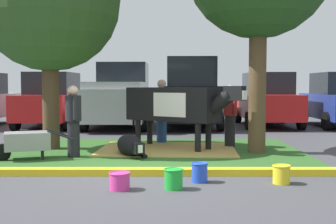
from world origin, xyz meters
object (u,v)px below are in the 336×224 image
bucket_pink (120,181)px  suv_black (191,93)px  person_visitor_near (231,114)px  pickup_truck_maroon (122,97)px  person_handler (74,119)px  wheelbarrow (27,142)px  person_visitor_far (162,109)px  bucket_green (174,178)px  sedan_red (268,100)px  calf_lying (131,146)px  cow_holstein (177,105)px  hatchback_white (53,100)px  shade_tree_left (50,1)px  bucket_blue (200,172)px  bucket_yellow (282,174)px

bucket_pink → suv_black: suv_black is taller
person_visitor_near → pickup_truck_maroon: (-3.30, 5.56, 0.28)m
person_handler → wheelbarrow: 1.07m
person_visitor_far → bucket_green: size_ratio=5.51×
person_visitor_near → sedan_red: size_ratio=0.35×
person_handler → suv_black: bearing=67.7°
bucket_pink → calf_lying: bearing=91.9°
cow_holstein → pickup_truck_maroon: 6.24m
hatchback_white → person_visitor_far: bearing=-49.1°
pickup_truck_maroon → person_visitor_near: bearing=-59.3°
bucket_green → person_visitor_far: bearing=92.8°
wheelbarrow → bucket_green: size_ratio=5.17×
hatchback_white → sedan_red: size_ratio=1.00×
shade_tree_left → bucket_green: 6.10m
bucket_pink → hatchback_white: 10.58m
person_visitor_far → pickup_truck_maroon: pickup_truck_maroon is taller
bucket_blue → hatchback_white: size_ratio=0.07×
bucket_green → bucket_blue: 0.64m
bucket_pink → bucket_blue: bucket_blue is taller
wheelbarrow → bucket_yellow: (4.74, -2.22, -0.23)m
bucket_blue → pickup_truck_maroon: 9.85m
wheelbarrow → bucket_green: wheelbarrow is taller
calf_lying → person_visitor_far: person_visitor_far is taller
cow_holstein → person_visitor_far: bearing=108.8°
bucket_green → hatchback_white: 10.83m
person_visitor_far → bucket_yellow: (1.96, -4.78, -0.77)m
cow_holstein → pickup_truck_maroon: pickup_truck_maroon is taller
bucket_blue → person_visitor_far: bearing=98.2°
sedan_red → cow_holstein: bearing=-120.1°
bucket_blue → pickup_truck_maroon: size_ratio=0.06×
bucket_green → sedan_red: size_ratio=0.07×
cow_holstein → bucket_blue: bearing=-85.0°
shade_tree_left → bucket_blue: bearing=-47.6°
cow_holstein → wheelbarrow: size_ratio=1.74×
hatchback_white → bucket_yellow: bearing=-57.5°
cow_holstein → wheelbarrow: 3.55m
suv_black → pickup_truck_maroon: bearing=175.7°
shade_tree_left → cow_holstein: 3.91m
cow_holstein → bucket_yellow: (1.60, -3.72, -0.93)m
calf_lying → bucket_yellow: bearing=-45.7°
shade_tree_left → hatchback_white: shade_tree_left is taller
suv_black → bucket_green: bearing=-94.4°
calf_lying → bucket_pink: bearing=-88.1°
cow_holstein → bucket_pink: size_ratio=8.54×
cow_holstein → sedan_red: sedan_red is taller
person_visitor_near → wheelbarrow: bearing=-157.4°
person_handler → person_visitor_far: (1.85, 2.29, 0.09)m
person_handler → bucket_pink: bearing=-65.9°
pickup_truck_maroon → calf_lying: bearing=-82.4°
person_visitor_far → wheelbarrow: bearing=-137.3°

